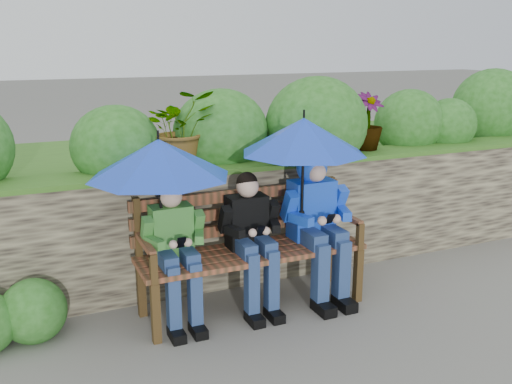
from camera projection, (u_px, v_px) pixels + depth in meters
name	position (u px, v px, depth m)	size (l,w,h in m)	color
ground	(261.00, 315.00, 4.34)	(60.00, 60.00, 0.00)	slate
garden_backdrop	(195.00, 189.00, 5.60)	(8.00, 2.87, 1.77)	#302923
park_bench	(249.00, 241.00, 4.40)	(1.75, 0.51, 0.93)	#3F2D15
boy_left	(175.00, 245.00, 4.08)	(0.45, 0.52, 1.06)	#3F8231
boy_middle	(251.00, 234.00, 4.31)	(0.46, 0.53, 1.08)	black
boy_right	(317.00, 214.00, 4.51)	(0.53, 0.64, 1.18)	#084DBE
umbrella_left	(159.00, 158.00, 3.95)	(1.02, 1.02, 0.74)	#163BC1
umbrella_right	(304.00, 136.00, 4.26)	(0.97, 0.97, 0.82)	#163BC1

